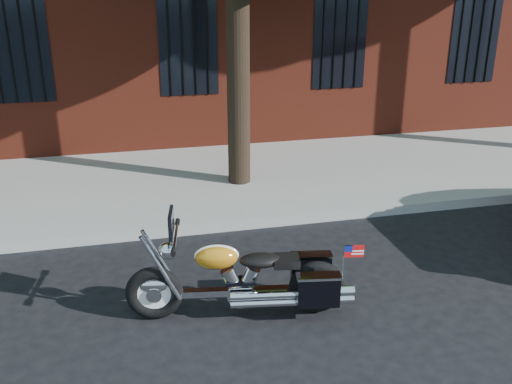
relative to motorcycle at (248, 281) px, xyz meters
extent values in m
plane|color=black|center=(0.18, 0.79, -0.41)|extent=(120.00, 120.00, 0.00)
cube|color=gray|center=(0.18, 2.17, -0.33)|extent=(40.00, 0.16, 0.15)
cube|color=gray|center=(0.18, 4.05, -0.33)|extent=(40.00, 3.60, 0.15)
cube|color=black|center=(0.18, 5.90, 1.79)|extent=(1.10, 0.14, 2.00)
cylinder|color=black|center=(0.18, 5.82, 1.79)|extent=(0.04, 0.04, 2.00)
cylinder|color=black|center=(0.68, 3.69, 2.09)|extent=(0.36, 0.36, 5.00)
torus|color=black|center=(-0.95, 0.16, -0.10)|extent=(0.61, 0.23, 0.59)
torus|color=black|center=(0.71, -0.11, -0.10)|extent=(0.61, 0.23, 0.59)
cylinder|color=white|center=(-0.95, 0.16, -0.10)|extent=(0.45, 0.12, 0.44)
cylinder|color=white|center=(0.71, -0.11, -0.10)|extent=(0.45, 0.12, 0.44)
ellipsoid|color=white|center=(-0.95, 0.16, -0.02)|extent=(0.33, 0.16, 0.17)
ellipsoid|color=orange|center=(0.71, -0.11, 0.00)|extent=(0.33, 0.17, 0.17)
cube|color=white|center=(-0.12, 0.02, -0.12)|extent=(1.33, 0.30, 0.07)
cylinder|color=white|center=(-0.07, 0.02, -0.14)|extent=(0.31, 0.20, 0.28)
cylinder|color=white|center=(0.34, -0.21, -0.13)|extent=(1.11, 0.26, 0.08)
ellipsoid|color=orange|center=(-0.31, 0.06, 0.28)|extent=(0.47, 0.32, 0.25)
ellipsoid|color=black|center=(0.13, -0.02, 0.23)|extent=(0.46, 0.32, 0.14)
cube|color=black|center=(0.72, 0.12, -0.01)|extent=(0.44, 0.21, 0.34)
cube|color=black|center=(0.65, -0.33, -0.01)|extent=(0.44, 0.21, 0.34)
cylinder|color=white|center=(-0.70, 0.12, 0.53)|extent=(0.14, 0.69, 0.03)
sphere|color=white|center=(-0.79, 0.13, 0.37)|extent=(0.20, 0.20, 0.18)
cube|color=black|center=(-0.74, 0.13, 0.67)|extent=(0.09, 0.36, 0.25)
cube|color=red|center=(0.97, -0.42, 0.44)|extent=(0.19, 0.04, 0.12)
camera|label=1|loc=(-1.11, -5.03, 2.95)|focal=40.00mm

